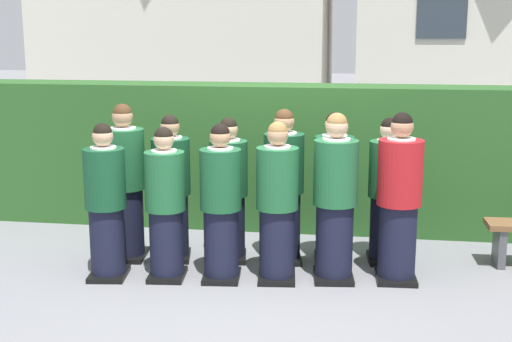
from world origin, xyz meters
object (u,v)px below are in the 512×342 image
student_front_row_4 (335,201)px  student_rear_row_2 (229,193)px  student_front_row_1 (166,207)px  student_rear_row_4 (334,192)px  student_front_row_3 (277,206)px  student_rear_row_1 (172,191)px  student_rear_row_0 (125,186)px  student_in_red_blazer (399,202)px  student_front_row_2 (221,206)px  student_rear_row_3 (284,190)px  student_front_row_0 (106,205)px  student_rear_row_5 (387,194)px

student_front_row_4 → student_rear_row_2: student_front_row_4 is taller
student_front_row_1 → student_rear_row_4: size_ratio=0.95×
student_front_row_3 → student_front_row_4: (0.57, 0.10, 0.04)m
student_rear_row_1 → student_rear_row_2: size_ratio=1.02×
student_rear_row_1 → student_rear_row_0: bearing=-174.7°
student_front_row_1 → student_rear_row_4: student_rear_row_4 is taller
student_front_row_1 → student_front_row_4: 1.69m
student_front_row_3 → student_in_red_blazer: (1.19, 0.17, 0.05)m
student_front_row_3 → student_front_row_4: bearing=10.4°
student_rear_row_0 → student_rear_row_1: 0.51m
student_front_row_3 → student_front_row_2: bearing=-173.4°
student_front_row_2 → student_rear_row_3: size_ratio=0.95×
student_front_row_2 → student_in_red_blazer: size_ratio=0.93×
student_front_row_1 → student_front_row_0: bearing=-173.6°
student_rear_row_2 → student_rear_row_5: size_ratio=0.99×
student_front_row_1 → student_rear_row_3: bearing=32.8°
student_rear_row_3 → student_in_red_blazer: bearing=-19.6°
student_in_red_blazer → student_rear_row_0: student_rear_row_0 is taller
student_front_row_2 → student_rear_row_3: bearing=50.2°
student_in_red_blazer → student_rear_row_2: bearing=168.3°
student_rear_row_4 → student_rear_row_5: (0.57, 0.09, -0.03)m
student_rear_row_0 → student_rear_row_4: student_rear_row_0 is taller
student_rear_row_4 → student_front_row_2: bearing=-147.0°
student_rear_row_0 → student_in_red_blazer: bearing=-4.9°
student_front_row_4 → student_in_red_blazer: (0.62, 0.07, 0.00)m
student_rear_row_4 → student_rear_row_3: bearing=-175.6°
student_front_row_0 → student_front_row_3: bearing=6.1°
student_front_row_0 → student_front_row_2: bearing=5.9°
student_front_row_4 → student_rear_row_1: size_ratio=1.06×
student_rear_row_2 → student_rear_row_0: bearing=-174.0°
student_in_red_blazer → student_rear_row_5: (-0.10, 0.56, -0.06)m
student_front_row_0 → student_front_row_4: 2.29m
student_in_red_blazer → student_rear_row_4: student_in_red_blazer is taller
student_rear_row_0 → student_rear_row_2: bearing=6.0°
student_front_row_4 → student_front_row_3: bearing=-169.6°
student_front_row_0 → student_rear_row_4: size_ratio=0.97×
student_front_row_0 → student_rear_row_5: (2.80, 0.91, -0.00)m
student_front_row_2 → student_rear_row_2: student_front_row_2 is taller
student_front_row_1 → student_rear_row_5: 2.36m
student_rear_row_1 → student_front_row_4: bearing=-11.7°
student_front_row_4 → student_rear_row_3: bearing=139.0°
student_in_red_blazer → student_rear_row_3: 1.26m
student_rear_row_1 → student_rear_row_2: student_rear_row_1 is taller
student_front_row_2 → student_front_row_3: 0.56m
student_rear_row_3 → student_rear_row_4: size_ratio=1.02×
student_rear_row_3 → student_rear_row_5: 1.11m
student_front_row_1 → student_rear_row_1: bearing=99.5°
student_front_row_1 → student_in_red_blazer: 2.32m
student_rear_row_2 → student_rear_row_3: size_ratio=0.94×
student_front_row_3 → student_rear_row_4: size_ratio=0.98×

